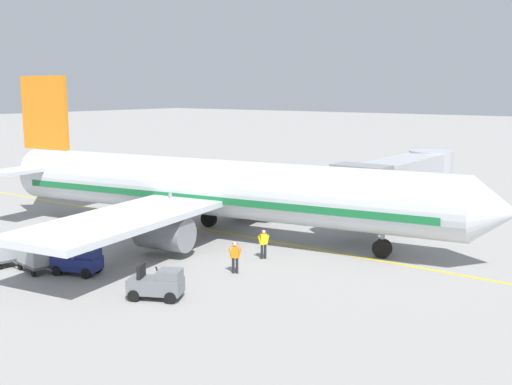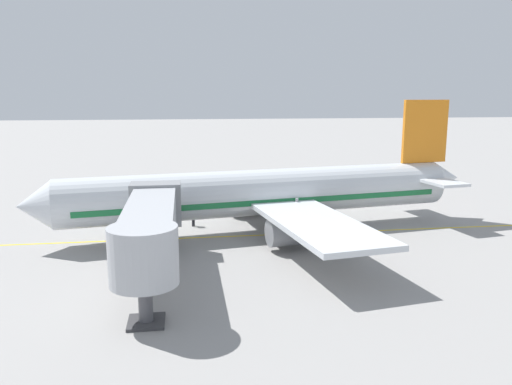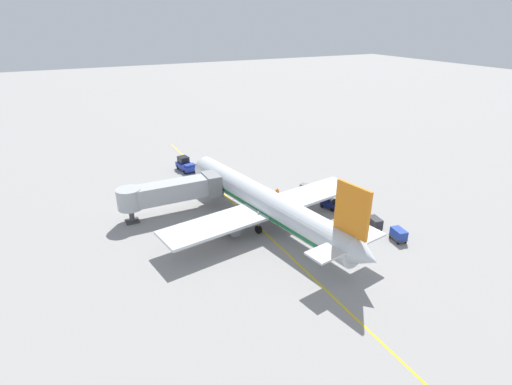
% 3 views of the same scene
% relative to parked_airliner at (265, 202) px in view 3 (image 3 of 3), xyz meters
% --- Properties ---
extents(ground_plane, '(400.00, 400.00, 0.00)m').
position_rel_parked_airliner_xyz_m(ground_plane, '(-1.18, 1.88, -3.19)').
color(ground_plane, gray).
extents(gate_lead_in_line, '(0.24, 80.00, 0.01)m').
position_rel_parked_airliner_xyz_m(gate_lead_in_line, '(-1.18, 1.88, -3.18)').
color(gate_lead_in_line, gold).
rests_on(gate_lead_in_line, ground).
extents(parked_airliner, '(30.45, 37.26, 10.63)m').
position_rel_parked_airliner_xyz_m(parked_airliner, '(0.00, 0.00, 0.00)').
color(parked_airliner, silver).
rests_on(parked_airliner, ground).
extents(jet_bridge, '(14.50, 3.50, 4.98)m').
position_rel_parked_airliner_xyz_m(jet_bridge, '(-10.46, 8.63, 0.27)').
color(jet_bridge, '#A8AAAF').
rests_on(jet_bridge, ground).
extents(pushback_tractor, '(2.84, 4.68, 2.40)m').
position_rel_parked_airliner_xyz_m(pushback_tractor, '(-3.29, 24.76, -2.09)').
color(pushback_tractor, '#1E339E').
rests_on(pushback_tractor, ground).
extents(baggage_tug_lead, '(2.21, 2.77, 1.62)m').
position_rel_parked_airliner_xyz_m(baggage_tug_lead, '(10.87, 5.98, -2.47)').
color(baggage_tug_lead, slate).
rests_on(baggage_tug_lead, ground).
extents(baggage_tug_trailing, '(2.00, 2.76, 1.62)m').
position_rel_parked_airliner_xyz_m(baggage_tug_trailing, '(10.68, -0.10, -2.47)').
color(baggage_tug_trailing, navy).
rests_on(baggage_tug_trailing, ground).
extents(baggage_cart_front, '(1.63, 2.97, 1.58)m').
position_rel_parked_airliner_xyz_m(baggage_cart_front, '(11.68, -2.39, -2.24)').
color(baggage_cart_front, '#4C4C51').
rests_on(baggage_cart_front, ground).
extents(baggage_cart_second_in_train, '(1.63, 2.97, 1.58)m').
position_rel_parked_airliner_xyz_m(baggage_cart_second_in_train, '(12.00, -5.01, -2.24)').
color(baggage_cart_second_in_train, '#4C4C51').
rests_on(baggage_cart_second_in_train, ground).
extents(baggage_cart_third_in_train, '(1.63, 2.97, 1.58)m').
position_rel_parked_airliner_xyz_m(baggage_cart_third_in_train, '(12.35, -7.95, -2.24)').
color(baggage_cart_third_in_train, '#4C4C51').
rests_on(baggage_cart_third_in_train, ground).
extents(baggage_cart_tail_end, '(1.63, 2.97, 1.58)m').
position_rel_parked_airliner_xyz_m(baggage_cart_tail_end, '(12.91, -11.69, -2.24)').
color(baggage_cart_tail_end, '#4C4C51').
rests_on(baggage_cart_tail_end, ground).
extents(ground_crew_wing_walker, '(0.66, 0.46, 1.69)m').
position_rel_parked_airliner_xyz_m(ground_crew_wing_walker, '(2.43, 5.94, -2.23)').
color(ground_crew_wing_walker, '#232328').
rests_on(ground_crew_wing_walker, ground).
extents(ground_crew_loader, '(0.44, 0.67, 1.69)m').
position_rel_parked_airliner_xyz_m(ground_crew_loader, '(5.60, 6.38, -2.23)').
color(ground_crew_loader, '#232328').
rests_on(ground_crew_loader, ground).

